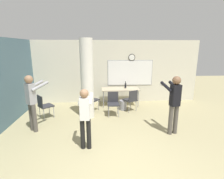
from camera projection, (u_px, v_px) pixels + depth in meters
wall_left_accent at (0, 85)px, 5.25m from camera, size 0.12×7.00×2.80m
wall_back at (111, 72)px, 7.95m from camera, size 8.00×0.15×2.80m
support_pillar at (87, 79)px, 6.11m from camera, size 0.45×0.45×2.80m
folding_table at (120, 90)px, 7.57m from camera, size 1.60×0.69×0.74m
bottle_on_table at (125, 86)px, 7.65m from camera, size 0.08×0.08×0.29m
waste_bin at (123, 105)px, 7.12m from camera, size 0.30×0.30×0.39m
chair_table_left at (91, 99)px, 6.90m from camera, size 0.62×0.62×0.87m
chair_table_right at (131, 99)px, 6.89m from camera, size 0.59×0.59×0.87m
chair_table_front at (113, 102)px, 6.49m from camera, size 0.44×0.44×0.87m
chair_by_left_wall at (44, 105)px, 6.18m from camera, size 0.62×0.62×0.87m
person_playing_front at (85, 114)px, 4.25m from camera, size 0.36×0.62×1.54m
person_watching_back at (32, 99)px, 5.15m from camera, size 0.64×0.67×1.72m
person_playing_side at (174, 101)px, 4.98m from camera, size 0.48×0.67×1.72m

